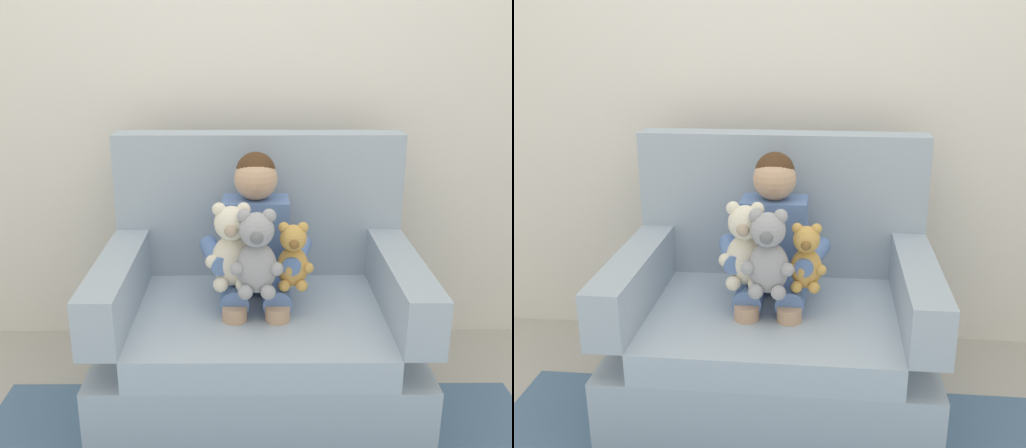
% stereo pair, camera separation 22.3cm
% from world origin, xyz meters
% --- Properties ---
extents(ground_plane, '(8.00, 8.00, 0.00)m').
position_xyz_m(ground_plane, '(0.00, 0.00, 0.00)').
color(ground_plane, '#ADA89E').
extents(back_wall, '(6.00, 0.10, 2.60)m').
position_xyz_m(back_wall, '(0.00, 0.65, 1.30)').
color(back_wall, silver).
rests_on(back_wall, ground).
extents(armchair, '(1.22, 0.87, 1.05)m').
position_xyz_m(armchair, '(0.00, 0.05, 0.33)').
color(armchair, '#9EADBC').
rests_on(armchair, ground).
extents(seated_child, '(0.45, 0.39, 0.82)m').
position_xyz_m(seated_child, '(-0.01, 0.07, 0.64)').
color(seated_child, '#597AB7').
rests_on(seated_child, armchair).
extents(plush_cream, '(0.19, 0.16, 0.33)m').
position_xyz_m(plush_cream, '(-0.10, -0.06, 0.69)').
color(plush_cream, silver).
rests_on(plush_cream, armchair).
extents(plush_honey, '(0.15, 0.12, 0.26)m').
position_xyz_m(plush_honey, '(0.12, -0.07, 0.66)').
color(plush_honey, gold).
rests_on(plush_honey, armchair).
extents(plush_grey, '(0.19, 0.16, 0.32)m').
position_xyz_m(plush_grey, '(-0.01, -0.13, 0.69)').
color(plush_grey, '#9E9EA3').
rests_on(plush_grey, armchair).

